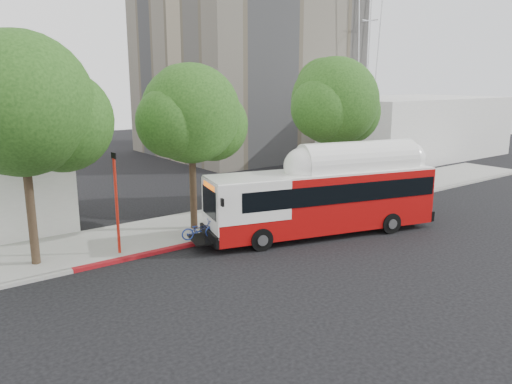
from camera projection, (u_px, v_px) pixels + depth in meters
ground at (282, 258)px, 22.24m from camera, size 120.00×120.00×0.00m
sidewalk at (206, 224)px, 27.29m from camera, size 60.00×5.00×0.15m
curb_strip at (232, 235)px, 25.26m from camera, size 60.00×0.30×0.15m
red_curb_segment at (180, 247)px, 23.50m from camera, size 10.00×0.32×0.16m
street_tree_left at (33, 109)px, 20.11m from camera, size 6.67×5.80×9.74m
street_tree_mid at (198, 117)px, 25.31m from camera, size 5.75×5.00×8.62m
street_tree_right at (339, 105)px, 30.96m from camera, size 6.21×5.40×9.18m
horizon_block at (405, 127)px, 51.64m from camera, size 20.00×12.00×6.00m
transit_bus at (324, 201)px, 25.34m from camera, size 12.93×5.59×3.78m
signal_pole at (117, 204)px, 22.01m from camera, size 0.13×0.45×4.71m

